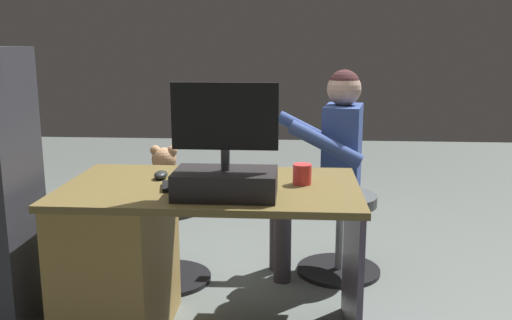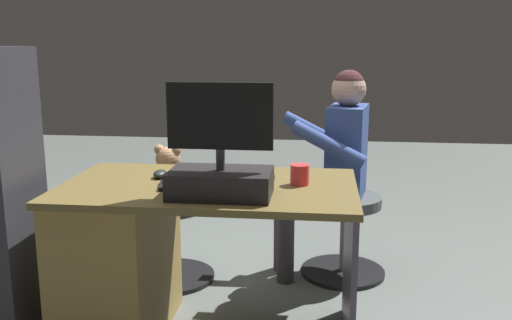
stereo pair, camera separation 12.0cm
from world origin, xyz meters
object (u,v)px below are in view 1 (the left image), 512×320
monitor (225,169)px  tv_remote (167,186)px  cup (302,174)px  desk (141,255)px  keyboard (229,179)px  computer_mouse (161,175)px  teddy_bear (165,176)px  person (328,156)px  visitor_chair (340,226)px  office_chair_teddy (167,233)px

monitor → tv_remote: bearing=-21.8°
cup → tv_remote: bearing=11.2°
desk → tv_remote: bearing=153.8°
keyboard → computer_mouse: bearing=-4.8°
keyboard → computer_mouse: 0.32m
teddy_bear → person: size_ratio=0.26×
visitor_chair → keyboard: bearing=52.9°
computer_mouse → visitor_chair: 1.23m
monitor → teddy_bear: bearing=-61.5°
desk → person: 1.23m
cup → office_chair_teddy: (0.75, -0.58, -0.50)m
monitor → teddy_bear: monitor is taller
computer_mouse → tv_remote: 0.18m
desk → office_chair_teddy: size_ratio=2.62×
cup → tv_remote: 0.59m
tv_remote → visitor_chair: bearing=-144.9°
desk → office_chair_teddy: bearing=-87.6°
tv_remote → person: bearing=-142.5°
keyboard → visitor_chair: bearing=-127.1°
desk → tv_remote: (-0.15, 0.08, 0.35)m
monitor → cup: 0.39m
desk → office_chair_teddy: (0.03, -0.62, -0.11)m
computer_mouse → cup: 0.65m
desk → cup: 0.82m
computer_mouse → tv_remote: bearing=112.2°
desk → computer_mouse: (-0.08, -0.09, 0.36)m
tv_remote → person: person is taller
teddy_bear → visitor_chair: 1.06m
tv_remote → cup: bearing=178.8°
keyboard → office_chair_teddy: (0.43, -0.56, -0.46)m
cup → visitor_chair: cup is taller
tv_remote → teddy_bear: 0.74m
teddy_bear → computer_mouse: bearing=101.5°
tv_remote → office_chair_teddy: (0.18, -0.70, -0.46)m
monitor → visitor_chair: (-0.55, -0.99, -0.56)m
tv_remote → keyboard: bearing=-163.0°
visitor_chair → cup: bearing=73.0°
tv_remote → computer_mouse: bearing=-80.2°
cup → visitor_chair: bearing=-107.0°
tv_remote → office_chair_teddy: 0.86m
keyboard → person: person is taller
visitor_chair → teddy_bear: bearing=10.0°
keyboard → visitor_chair: 1.04m
desk → teddy_bear: size_ratio=4.16×
visitor_chair → person: (0.08, 0.01, 0.43)m
visitor_chair → monitor: bearing=61.1°
tv_remote → visitor_chair: (-0.81, -0.88, -0.46)m
monitor → keyboard: (0.02, -0.25, -0.10)m
desk → teddy_bear: bearing=-87.7°
office_chair_teddy → person: bearing=-169.4°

